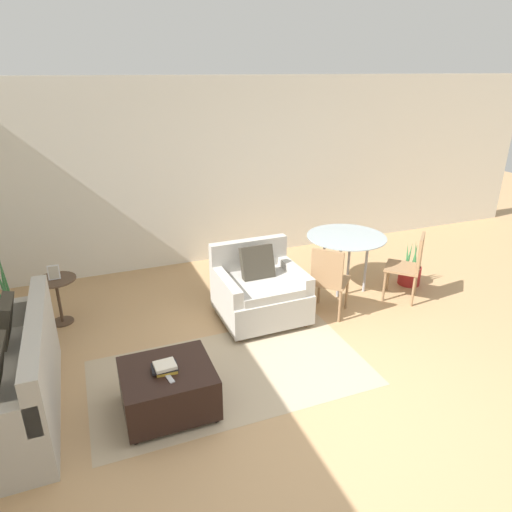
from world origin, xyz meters
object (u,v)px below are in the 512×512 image
at_px(couch, 4,386).
at_px(potted_plant_small, 410,273).
at_px(armchair, 260,291).
at_px(dining_chair_near_right, 410,263).
at_px(side_table, 57,292).
at_px(picture_frame, 54,272).
at_px(tv_remote_primary, 169,378).
at_px(potted_plant, 6,318).
at_px(book_stack, 165,367).
at_px(dining_table, 346,243).
at_px(dining_chair_near_left, 329,277).
at_px(ottoman, 168,388).

relative_size(couch, potted_plant_small, 2.68).
relative_size(armchair, dining_chair_near_right, 1.11).
xyz_separation_m(side_table, picture_frame, (0.00, 0.00, 0.25)).
bearing_deg(potted_plant_small, tv_remote_primary, -158.35).
relative_size(couch, potted_plant, 1.67).
bearing_deg(book_stack, dining_chair_near_right, 16.32).
distance_m(book_stack, dining_table, 3.18).
distance_m(couch, dining_chair_near_right, 4.69).
xyz_separation_m(dining_chair_near_left, potted_plant_small, (1.54, 0.36, -0.35)).
height_order(picture_frame, dining_table, dining_table).
relative_size(potted_plant, picture_frame, 6.39).
distance_m(ottoman, book_stack, 0.23).
xyz_separation_m(couch, dining_chair_near_left, (3.45, 0.54, 0.20)).
height_order(tv_remote_primary, potted_plant_small, potted_plant_small).
distance_m(couch, picture_frame, 1.64).
xyz_separation_m(ottoman, side_table, (-0.89, 1.98, 0.17)).
relative_size(ottoman, picture_frame, 4.64).
distance_m(side_table, potted_plant_small, 4.62).
xyz_separation_m(armchair, dining_table, (1.38, 0.33, 0.32)).
distance_m(dining_table, dining_chair_near_right, 0.86).
bearing_deg(dining_table, ottoman, -150.26).
bearing_deg(ottoman, picture_frame, 114.34).
distance_m(picture_frame, dining_table, 3.66).
bearing_deg(dining_chair_near_left, picture_frame, 161.57).
distance_m(couch, ottoman, 1.38).
height_order(tv_remote_primary, side_table, side_table).
xyz_separation_m(couch, side_table, (0.42, 1.55, 0.09)).
relative_size(ottoman, book_stack, 3.47).
relative_size(side_table, dining_table, 0.54).
distance_m(ottoman, tv_remote_primary, 0.24).
bearing_deg(side_table, book_stack, -66.11).
bearing_deg(picture_frame, side_table, -90.00).
height_order(couch, side_table, couch).
bearing_deg(ottoman, dining_table, 29.74).
bearing_deg(side_table, couch, -105.15).
height_order(armchair, book_stack, armchair).
distance_m(couch, potted_plant_small, 5.07).
bearing_deg(dining_table, book_stack, -150.12).
distance_m(ottoman, side_table, 2.18).
xyz_separation_m(picture_frame, dining_chair_near_right, (4.23, -1.01, -0.14)).
distance_m(picture_frame, potted_plant_small, 4.64).
bearing_deg(book_stack, potted_plant_small, 20.04).
xyz_separation_m(side_table, dining_chair_near_left, (3.03, -1.01, 0.11)).
bearing_deg(ottoman, armchair, 42.33).
xyz_separation_m(ottoman, tv_remote_primary, (-0.00, -0.13, 0.20)).
height_order(side_table, picture_frame, picture_frame).
height_order(potted_plant, potted_plant_small, potted_plant).
bearing_deg(dining_chair_near_left, couch, -171.17).
bearing_deg(side_table, picture_frame, 90.00).
height_order(couch, dining_chair_near_right, couch).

